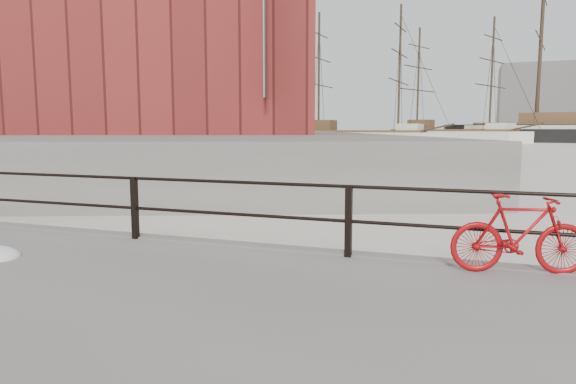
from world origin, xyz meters
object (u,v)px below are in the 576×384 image
Objects in this scene: bicycle at (520,234)px; workboat_near at (123,156)px; schooner_left at (357,143)px; workboat_far at (177,148)px; schooner_mid at (451,142)px.

workboat_near is at bearing 121.78° from bicycle.
bicycle is 69.64m from schooner_left.
workboat_far is at bearing -113.31° from schooner_left.
bicycle is 0.15× the size of workboat_far.
workboat_far is (-4.25, 14.78, 0.00)m from workboat_near.
bicycle is at bearing -56.28° from workboat_near.
bicycle is 76.34m from schooner_mid.
workboat_far is at bearing 95.14° from workboat_near.
schooner_mid is 54.48m from workboat_near.
schooner_left is 42.12m from workboat_near.
schooner_left is at bearing 20.02° from workboat_far.
bicycle is 0.06× the size of schooner_mid.
schooner_mid is at bearing 54.66° from workboat_near.
bicycle is 0.13× the size of workboat_near.
schooner_mid is 43.93m from workboat_far.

